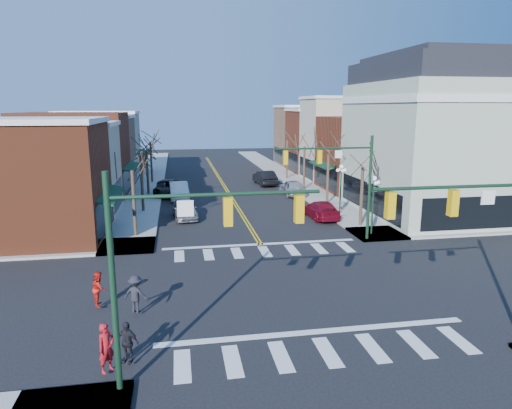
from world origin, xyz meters
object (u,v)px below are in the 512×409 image
lamppost_corner (373,195)px  car_right_far (265,178)px  car_left_mid (179,191)px  pedestrian_red_b (99,288)px  car_right_mid (292,187)px  pedestrian_red_a (106,348)px  car_left_far (168,188)px  pedestrian_dark_a (127,342)px  pedestrian_dark_b (136,294)px  car_right_near (320,210)px  car_left_near (185,209)px  victorian_corner (438,136)px  lamppost_midblock (341,181)px

lamppost_corner → car_right_far: 23.12m
car_right_far → lamppost_corner: bearing=93.9°
car_left_mid → pedestrian_red_b: 25.35m
car_right_mid → pedestrian_red_a: (-14.32, -30.70, 0.20)m
car_left_far → pedestrian_dark_a: pedestrian_dark_a is taller
pedestrian_red_b → pedestrian_dark_b: pedestrian_dark_b is taller
car_left_mid → car_left_far: bearing=114.2°
car_right_near → car_left_near: bearing=-13.0°
car_right_near → victorian_corner: bearing=178.0°
lamppost_corner → pedestrian_dark_b: (-15.52, -10.28, -1.96)m
car_left_mid → pedestrian_red_b: bearing=-101.7°
victorian_corner → car_left_far: size_ratio=2.51×
lamppost_midblock → lamppost_corner: bearing=-90.0°
lamppost_midblock → pedestrian_dark_a: (-15.50, -20.85, -2.05)m
victorian_corner → car_left_far: victorian_corner is taller
pedestrian_red_b → pedestrian_dark_a: 5.41m
car_right_near → pedestrian_red_b: size_ratio=3.08×
lamppost_midblock → car_left_far: bearing=141.6°
car_right_near → car_right_far: 17.13m
car_left_mid → car_right_mid: (11.65, 0.02, -0.01)m
pedestrian_red_b → pedestrian_dark_a: pedestrian_red_b is taller
car_left_near → car_right_mid: size_ratio=0.94×
car_left_mid → pedestrian_dark_b: 26.21m
pedestrian_red_a → pedestrian_dark_a: (0.62, 0.48, -0.11)m
car_right_near → car_right_far: size_ratio=0.96×
victorian_corner → pedestrian_dark_b: size_ratio=8.36×
pedestrian_dark_b → lamppost_corner: bearing=-125.7°
lamppost_midblock → pedestrian_dark_b: size_ratio=2.54×
car_left_mid → lamppost_midblock: bearing=-37.9°
car_left_far → pedestrian_red_b: bearing=-92.1°
car_left_far → lamppost_corner: bearing=-47.7°
victorian_corner → lamppost_corner: bearing=-144.1°
pedestrian_red_b → pedestrian_dark_b: 2.01m
pedestrian_dark_a → lamppost_midblock: bearing=77.1°
car_left_far → pedestrian_dark_b: 28.37m
car_left_near → car_right_near: (11.07, -1.82, -0.06)m
pedestrian_red_a → car_right_far: bearing=23.1°
lamppost_corner → car_left_mid: (-13.45, 15.85, -2.13)m
pedestrian_red_b → pedestrian_dark_b: (1.70, -1.06, 0.05)m
lamppost_corner → pedestrian_red_b: 19.64m
victorian_corner → car_left_far: bearing=152.2°
car_left_near → car_left_mid: (-0.41, 8.32, 0.05)m
lamppost_corner → lamppost_midblock: (0.00, 6.50, 0.00)m
victorian_corner → car_right_mid: bearing=135.7°
lamppost_midblock → pedestrian_dark_b: bearing=-132.8°
lamppost_corner → car_right_mid: (-1.80, 15.87, -2.13)m
car_left_mid → car_right_near: (11.48, -10.14, -0.11)m
car_right_near → pedestrian_red_b: 21.34m
lamppost_midblock → pedestrian_dark_b: (-15.52, -16.78, -1.96)m
lamppost_corner → pedestrian_red_b: bearing=-151.8°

